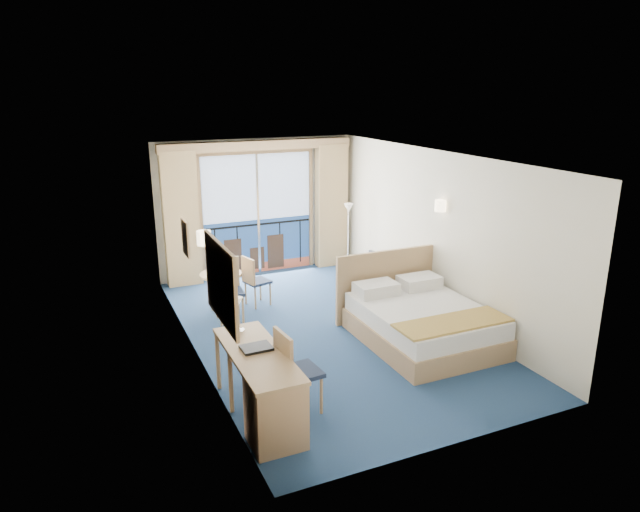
{
  "coord_description": "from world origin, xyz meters",
  "views": [
    {
      "loc": [
        -3.42,
        -7.46,
        3.67
      ],
      "look_at": [
        0.01,
        0.2,
        1.16
      ],
      "focal_mm": 32.0,
      "sensor_mm": 36.0,
      "label": 1
    }
  ],
  "objects_px": {
    "bed": "(420,320)",
    "armchair": "(369,271)",
    "table_chair_b": "(228,286)",
    "table_chair_a": "(254,278)",
    "floor_lamp": "(348,221)",
    "round_table": "(221,282)",
    "desk": "(272,401)",
    "desk_chair": "(293,367)",
    "nightstand": "(408,289)"
  },
  "relations": [
    {
      "from": "bed",
      "to": "armchair",
      "type": "height_order",
      "value": "bed"
    },
    {
      "from": "bed",
      "to": "table_chair_b",
      "type": "xyz_separation_m",
      "value": [
        -2.39,
        1.99,
        0.25
      ]
    },
    {
      "from": "table_chair_b",
      "to": "table_chair_a",
      "type": "bearing_deg",
      "value": 38.52
    },
    {
      "from": "floor_lamp",
      "to": "round_table",
      "type": "distance_m",
      "value": 3.0
    },
    {
      "from": "table_chair_a",
      "to": "table_chair_b",
      "type": "relative_size",
      "value": 0.87
    },
    {
      "from": "desk",
      "to": "desk_chair",
      "type": "bearing_deg",
      "value": 42.8
    },
    {
      "from": "armchair",
      "to": "round_table",
      "type": "xyz_separation_m",
      "value": [
        -2.81,
        0.09,
        0.17
      ]
    },
    {
      "from": "desk_chair",
      "to": "table_chair_a",
      "type": "bearing_deg",
      "value": -15.21
    },
    {
      "from": "round_table",
      "to": "desk",
      "type": "bearing_deg",
      "value": -96.96
    },
    {
      "from": "armchair",
      "to": "table_chair_a",
      "type": "height_order",
      "value": "table_chair_a"
    },
    {
      "from": "floor_lamp",
      "to": "table_chair_a",
      "type": "height_order",
      "value": "floor_lamp"
    },
    {
      "from": "desk_chair",
      "to": "table_chair_b",
      "type": "bearing_deg",
      "value": -6.19
    },
    {
      "from": "floor_lamp",
      "to": "desk",
      "type": "xyz_separation_m",
      "value": [
        -3.29,
        -4.71,
        -0.65
      ]
    },
    {
      "from": "bed",
      "to": "desk_chair",
      "type": "bearing_deg",
      "value": -156.63
    },
    {
      "from": "table_chair_a",
      "to": "table_chair_b",
      "type": "xyz_separation_m",
      "value": [
        -0.55,
        -0.38,
        0.07
      ]
    },
    {
      "from": "desk",
      "to": "desk_chair",
      "type": "relative_size",
      "value": 1.65
    },
    {
      "from": "desk_chair",
      "to": "table_chair_b",
      "type": "distance_m",
      "value": 3.05
    },
    {
      "from": "armchair",
      "to": "table_chair_a",
      "type": "relative_size",
      "value": 0.79
    },
    {
      "from": "bed",
      "to": "armchair",
      "type": "relative_size",
      "value": 3.1
    },
    {
      "from": "armchair",
      "to": "floor_lamp",
      "type": "height_order",
      "value": "floor_lamp"
    },
    {
      "from": "floor_lamp",
      "to": "round_table",
      "type": "relative_size",
      "value": 2.05
    },
    {
      "from": "bed",
      "to": "floor_lamp",
      "type": "height_order",
      "value": "floor_lamp"
    },
    {
      "from": "bed",
      "to": "table_chair_b",
      "type": "distance_m",
      "value": 3.11
    },
    {
      "from": "armchair",
      "to": "table_chair_b",
      "type": "distance_m",
      "value": 2.86
    },
    {
      "from": "nightstand",
      "to": "desk_chair",
      "type": "bearing_deg",
      "value": -142.23
    },
    {
      "from": "round_table",
      "to": "table_chair_a",
      "type": "distance_m",
      "value": 0.55
    },
    {
      "from": "desk_chair",
      "to": "table_chair_a",
      "type": "relative_size",
      "value": 1.17
    },
    {
      "from": "nightstand",
      "to": "table_chair_b",
      "type": "relative_size",
      "value": 0.56
    },
    {
      "from": "desk",
      "to": "floor_lamp",
      "type": "bearing_deg",
      "value": 55.02
    },
    {
      "from": "bed",
      "to": "round_table",
      "type": "distance_m",
      "value": 3.42
    },
    {
      "from": "table_chair_a",
      "to": "table_chair_b",
      "type": "distance_m",
      "value": 0.68
    },
    {
      "from": "round_table",
      "to": "bed",
      "type": "bearing_deg",
      "value": -46.12
    },
    {
      "from": "table_chair_b",
      "to": "desk",
      "type": "bearing_deg",
      "value": -93.64
    },
    {
      "from": "desk",
      "to": "table_chair_b",
      "type": "bearing_deg",
      "value": 82.32
    },
    {
      "from": "desk",
      "to": "armchair",
      "type": "bearing_deg",
      "value": 49.1
    },
    {
      "from": "bed",
      "to": "round_table",
      "type": "bearing_deg",
      "value": 133.88
    },
    {
      "from": "table_chair_a",
      "to": "table_chair_b",
      "type": "bearing_deg",
      "value": 109.37
    },
    {
      "from": "table_chair_b",
      "to": "nightstand",
      "type": "bearing_deg",
      "value": -8.53
    },
    {
      "from": "floor_lamp",
      "to": "desk_chair",
      "type": "bearing_deg",
      "value": -123.74
    },
    {
      "from": "armchair",
      "to": "round_table",
      "type": "bearing_deg",
      "value": -17.38
    },
    {
      "from": "floor_lamp",
      "to": "table_chair_a",
      "type": "distance_m",
      "value": 2.53
    },
    {
      "from": "desk",
      "to": "bed",
      "type": "bearing_deg",
      "value": 26.57
    },
    {
      "from": "bed",
      "to": "table_chair_a",
      "type": "bearing_deg",
      "value": 127.73
    },
    {
      "from": "floor_lamp",
      "to": "table_chair_b",
      "type": "bearing_deg",
      "value": -155.39
    },
    {
      "from": "armchair",
      "to": "floor_lamp",
      "type": "xyz_separation_m",
      "value": [
        0.01,
        0.91,
        0.78
      ]
    },
    {
      "from": "bed",
      "to": "desk_chair",
      "type": "relative_size",
      "value": 2.09
    },
    {
      "from": "nightstand",
      "to": "floor_lamp",
      "type": "xyz_separation_m",
      "value": [
        -0.17,
        1.97,
        0.81
      ]
    },
    {
      "from": "floor_lamp",
      "to": "desk",
      "type": "relative_size",
      "value": 0.85
    },
    {
      "from": "floor_lamp",
      "to": "desk",
      "type": "distance_m",
      "value": 5.78
    },
    {
      "from": "armchair",
      "to": "bed",
      "type": "bearing_deg",
      "value": 63.97
    }
  ]
}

